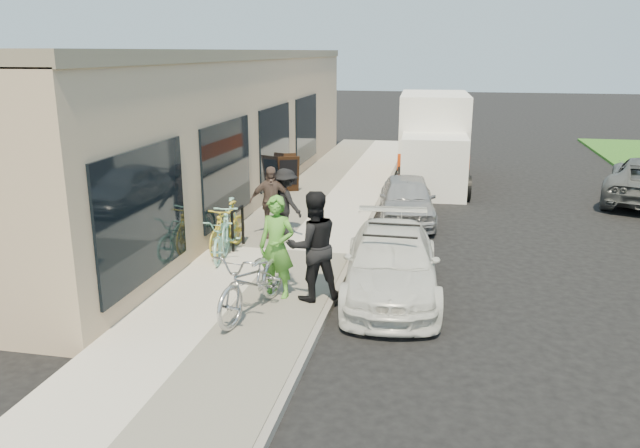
{
  "coord_description": "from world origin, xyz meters",
  "views": [
    {
      "loc": [
        1.36,
        -9.12,
        4.19
      ],
      "look_at": [
        -0.92,
        1.95,
        1.05
      ],
      "focal_mm": 35.0,
      "sensor_mm": 36.0,
      "label": 1
    }
  ],
  "objects_px": {
    "bike_rack": "(238,224)",
    "cruiser_bike_b": "(223,237)",
    "cruiser_bike_a": "(230,225)",
    "sedan_silver": "(407,199)",
    "sedan_white": "(391,263)",
    "sandwich_board": "(287,173)",
    "tandem_bike": "(253,281)",
    "bystander_b": "(271,202)",
    "bystander_a": "(286,202)",
    "woman_rider": "(277,247)",
    "man_standing": "(313,246)",
    "cruiser_bike_c": "(228,228)",
    "moving_truck": "(433,143)"
  },
  "relations": [
    {
      "from": "bike_rack",
      "to": "sandwich_board",
      "type": "relative_size",
      "value": 0.81
    },
    {
      "from": "cruiser_bike_c",
      "to": "bystander_a",
      "type": "xyz_separation_m",
      "value": [
        0.86,
        1.47,
        0.25
      ]
    },
    {
      "from": "sedan_silver",
      "to": "sedan_white",
      "type": "bearing_deg",
      "value": -95.01
    },
    {
      "from": "tandem_bike",
      "to": "cruiser_bike_b",
      "type": "distance_m",
      "value": 2.94
    },
    {
      "from": "sedan_silver",
      "to": "tandem_bike",
      "type": "bearing_deg",
      "value": -112.28
    },
    {
      "from": "man_standing",
      "to": "cruiser_bike_c",
      "type": "bearing_deg",
      "value": -73.23
    },
    {
      "from": "woman_rider",
      "to": "bystander_b",
      "type": "relative_size",
      "value": 1.09
    },
    {
      "from": "tandem_bike",
      "to": "bystander_a",
      "type": "height_order",
      "value": "bystander_a"
    },
    {
      "from": "man_standing",
      "to": "bike_rack",
      "type": "bearing_deg",
      "value": -78.32
    },
    {
      "from": "cruiser_bike_b",
      "to": "sedan_white",
      "type": "bearing_deg",
      "value": -24.66
    },
    {
      "from": "sedan_silver",
      "to": "man_standing",
      "type": "bearing_deg",
      "value": -107.06
    },
    {
      "from": "moving_truck",
      "to": "tandem_bike",
      "type": "distance_m",
      "value": 12.23
    },
    {
      "from": "moving_truck",
      "to": "cruiser_bike_a",
      "type": "relative_size",
      "value": 3.41
    },
    {
      "from": "cruiser_bike_b",
      "to": "cruiser_bike_c",
      "type": "distance_m",
      "value": 0.4
    },
    {
      "from": "bystander_a",
      "to": "sandwich_board",
      "type": "bearing_deg",
      "value": -38.78
    },
    {
      "from": "tandem_bike",
      "to": "man_standing",
      "type": "bearing_deg",
      "value": 55.79
    },
    {
      "from": "sedan_white",
      "to": "man_standing",
      "type": "bearing_deg",
      "value": -150.52
    },
    {
      "from": "bystander_a",
      "to": "bystander_b",
      "type": "bearing_deg",
      "value": 80.22
    },
    {
      "from": "sedan_white",
      "to": "cruiser_bike_a",
      "type": "distance_m",
      "value": 3.86
    },
    {
      "from": "sandwich_board",
      "to": "cruiser_bike_c",
      "type": "distance_m",
      "value": 5.9
    },
    {
      "from": "sedan_white",
      "to": "man_standing",
      "type": "xyz_separation_m",
      "value": [
        -1.23,
        -0.84,
        0.5
      ]
    },
    {
      "from": "woman_rider",
      "to": "cruiser_bike_b",
      "type": "bearing_deg",
      "value": 142.69
    },
    {
      "from": "sandwich_board",
      "to": "bystander_b",
      "type": "xyz_separation_m",
      "value": [
        0.84,
        -4.68,
        0.25
      ]
    },
    {
      "from": "sandwich_board",
      "to": "woman_rider",
      "type": "relative_size",
      "value": 0.62
    },
    {
      "from": "sedan_white",
      "to": "cruiser_bike_c",
      "type": "height_order",
      "value": "sedan_white"
    },
    {
      "from": "bike_rack",
      "to": "man_standing",
      "type": "xyz_separation_m",
      "value": [
        2.16,
        -2.43,
        0.4
      ]
    },
    {
      "from": "sedan_silver",
      "to": "cruiser_bike_a",
      "type": "distance_m",
      "value": 4.92
    },
    {
      "from": "bike_rack",
      "to": "cruiser_bike_c",
      "type": "relative_size",
      "value": 0.52
    },
    {
      "from": "cruiser_bike_c",
      "to": "bystander_b",
      "type": "height_order",
      "value": "bystander_b"
    },
    {
      "from": "sandwich_board",
      "to": "cruiser_bike_c",
      "type": "xyz_separation_m",
      "value": [
        0.26,
        -5.89,
        -0.05
      ]
    },
    {
      "from": "bystander_b",
      "to": "bystander_a",
      "type": "bearing_deg",
      "value": 24.83
    },
    {
      "from": "cruiser_bike_c",
      "to": "sandwich_board",
      "type": "bearing_deg",
      "value": 97.96
    },
    {
      "from": "woman_rider",
      "to": "cruiser_bike_a",
      "type": "height_order",
      "value": "woman_rider"
    },
    {
      "from": "bike_rack",
      "to": "cruiser_bike_b",
      "type": "relative_size",
      "value": 0.54
    },
    {
      "from": "sandwich_board",
      "to": "woman_rider",
      "type": "bearing_deg",
      "value": -100.47
    },
    {
      "from": "sedan_silver",
      "to": "bystander_a",
      "type": "relative_size",
      "value": 2.24
    },
    {
      "from": "bystander_b",
      "to": "woman_rider",
      "type": "bearing_deg",
      "value": -90.6
    },
    {
      "from": "bike_rack",
      "to": "bystander_a",
      "type": "bearing_deg",
      "value": 58.18
    },
    {
      "from": "moving_truck",
      "to": "bystander_a",
      "type": "distance_m",
      "value": 8.15
    },
    {
      "from": "cruiser_bike_a",
      "to": "cruiser_bike_b",
      "type": "relative_size",
      "value": 1.05
    },
    {
      "from": "sedan_white",
      "to": "sedan_silver",
      "type": "relative_size",
      "value": 1.22
    },
    {
      "from": "man_standing",
      "to": "cruiser_bike_b",
      "type": "height_order",
      "value": "man_standing"
    },
    {
      "from": "tandem_bike",
      "to": "cruiser_bike_c",
      "type": "bearing_deg",
      "value": 127.79
    },
    {
      "from": "sedan_silver",
      "to": "cruiser_bike_b",
      "type": "height_order",
      "value": "sedan_silver"
    },
    {
      "from": "sandwich_board",
      "to": "moving_truck",
      "type": "relative_size",
      "value": 0.18
    },
    {
      "from": "woman_rider",
      "to": "bystander_a",
      "type": "distance_m",
      "value": 3.72
    },
    {
      "from": "cruiser_bike_a",
      "to": "sedan_silver",
      "type": "bearing_deg",
      "value": 35.9
    },
    {
      "from": "man_standing",
      "to": "bystander_b",
      "type": "relative_size",
      "value": 1.16
    },
    {
      "from": "sandwich_board",
      "to": "tandem_bike",
      "type": "bearing_deg",
      "value": -102.74
    },
    {
      "from": "cruiser_bike_a",
      "to": "bystander_b",
      "type": "relative_size",
      "value": 1.07
    }
  ]
}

